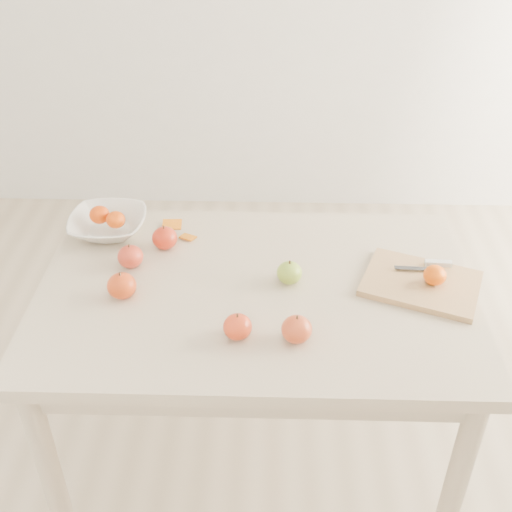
{
  "coord_description": "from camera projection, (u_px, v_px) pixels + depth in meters",
  "views": [
    {
      "loc": [
        0.04,
        -1.39,
        1.83
      ],
      "look_at": [
        0.0,
        0.05,
        0.82
      ],
      "focal_mm": 45.0,
      "sensor_mm": 36.0,
      "label": 1
    }
  ],
  "objects": [
    {
      "name": "apple_red_a",
      "position": [
        165.0,
        238.0,
        1.9
      ],
      "size": [
        0.08,
        0.08,
        0.07
      ],
      "primitive_type": "ellipsoid",
      "color": "maroon",
      "rests_on": "table"
    },
    {
      "name": "fruit_bowl",
      "position": [
        108.0,
        224.0,
        1.98
      ],
      "size": [
        0.23,
        0.23,
        0.06
      ],
      "primitive_type": "imported",
      "color": "white",
      "rests_on": "table"
    },
    {
      "name": "bowl_tangerine_far",
      "position": [
        116.0,
        220.0,
        1.95
      ],
      "size": [
        0.06,
        0.06,
        0.05
      ],
      "primitive_type": "ellipsoid",
      "color": "#DB3D07",
      "rests_on": "fruit_bowl"
    },
    {
      "name": "paring_knife",
      "position": [
        434.0,
        264.0,
        1.81
      ],
      "size": [
        0.17,
        0.05,
        0.01
      ],
      "color": "white",
      "rests_on": "cutting_board"
    },
    {
      "name": "orange_peel_a",
      "position": [
        172.0,
        226.0,
        2.02
      ],
      "size": [
        0.06,
        0.05,
        0.01
      ],
      "primitive_type": "cube",
      "rotation": [
        0.21,
        0.0,
        0.04
      ],
      "color": "orange",
      "rests_on": "table"
    },
    {
      "name": "apple_green",
      "position": [
        289.0,
        273.0,
        1.77
      ],
      "size": [
        0.07,
        0.07,
        0.06
      ],
      "primitive_type": "ellipsoid",
      "color": "#709C1D",
      "rests_on": "table"
    },
    {
      "name": "ground",
      "position": [
        256.0,
        460.0,
        2.2
      ],
      "size": [
        3.5,
        3.5,
        0.0
      ],
      "primitive_type": "plane",
      "color": "#C6B293",
      "rests_on": "ground"
    },
    {
      "name": "board_tangerine",
      "position": [
        435.0,
        275.0,
        1.73
      ],
      "size": [
        0.06,
        0.06,
        0.05
      ],
      "primitive_type": "ellipsoid",
      "color": "#E14207",
      "rests_on": "cutting_board"
    },
    {
      "name": "apple_red_b",
      "position": [
        130.0,
        257.0,
        1.83
      ],
      "size": [
        0.07,
        0.07,
        0.07
      ],
      "primitive_type": "ellipsoid",
      "color": "maroon",
      "rests_on": "table"
    },
    {
      "name": "cutting_board",
      "position": [
        421.0,
        283.0,
        1.76
      ],
      "size": [
        0.37,
        0.32,
        0.02
      ],
      "primitive_type": "cube",
      "rotation": [
        0.0,
        0.0,
        -0.37
      ],
      "color": "tan",
      "rests_on": "table"
    },
    {
      "name": "orange_peel_b",
      "position": [
        188.0,
        238.0,
        1.96
      ],
      "size": [
        0.06,
        0.05,
        0.01
      ],
      "primitive_type": "cube",
      "rotation": [
        -0.14,
        0.0,
        -0.45
      ],
      "color": "#CD6C0E",
      "rests_on": "table"
    },
    {
      "name": "bowl_tangerine_near",
      "position": [
        100.0,
        215.0,
        1.97
      ],
      "size": [
        0.06,
        0.06,
        0.05
      ],
      "primitive_type": "ellipsoid",
      "color": "#D13E07",
      "rests_on": "fruit_bowl"
    },
    {
      "name": "apple_red_c",
      "position": [
        238.0,
        327.0,
        1.58
      ],
      "size": [
        0.07,
        0.07,
        0.07
      ],
      "primitive_type": "ellipsoid",
      "color": "#A80207",
      "rests_on": "table"
    },
    {
      "name": "table",
      "position": [
        256.0,
        315.0,
        1.82
      ],
      "size": [
        1.2,
        0.8,
        0.75
      ],
      "color": "beige",
      "rests_on": "ground"
    },
    {
      "name": "apple_red_d",
      "position": [
        122.0,
        286.0,
        1.71
      ],
      "size": [
        0.08,
        0.08,
        0.07
      ],
      "primitive_type": "ellipsoid",
      "color": "#991307",
      "rests_on": "table"
    },
    {
      "name": "apple_red_e",
      "position": [
        297.0,
        329.0,
        1.57
      ],
      "size": [
        0.08,
        0.08,
        0.07
      ],
      "primitive_type": "ellipsoid",
      "color": "maroon",
      "rests_on": "table"
    }
  ]
}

